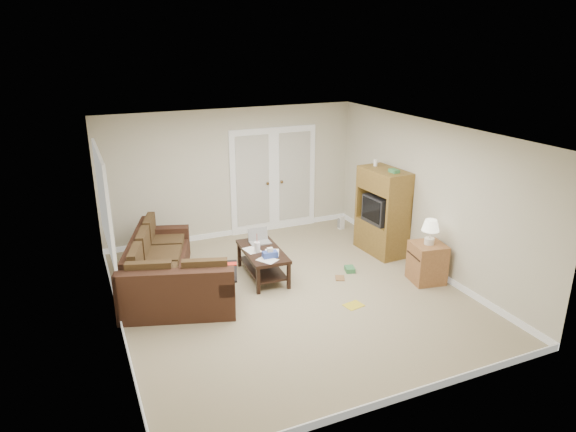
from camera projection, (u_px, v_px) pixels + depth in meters
name	position (u px, v px, depth m)	size (l,w,h in m)	color
floor	(290.00, 294.00, 7.90)	(5.50, 5.50, 0.00)	tan
ceiling	(290.00, 132.00, 7.07)	(5.00, 5.50, 0.02)	white
wall_left	(111.00, 243.00, 6.54)	(0.02, 5.50, 2.50)	beige
wall_right	(429.00, 197.00, 8.43)	(0.02, 5.50, 2.50)	beige
wall_back	(232.00, 174.00, 9.87)	(5.00, 0.02, 2.50)	beige
wall_front	(401.00, 301.00, 5.11)	(5.00, 0.02, 2.50)	beige
baseboards	(290.00, 291.00, 7.88)	(5.00, 5.50, 0.10)	silver
french_doors	(274.00, 180.00, 10.23)	(1.80, 0.05, 2.13)	silver
window_left	(104.00, 199.00, 7.32)	(0.05, 1.92, 1.42)	silver
sectional_sofa	(167.00, 275.00, 7.84)	(1.80, 2.83, 0.76)	#3B2216
coffee_table	(263.00, 262.00, 8.39)	(0.64, 1.20, 0.80)	black
tv_armoire	(382.00, 211.00, 9.20)	(0.59, 1.00, 1.67)	brown
side_cabinet	(427.00, 259.00, 8.19)	(0.58, 0.58, 1.05)	#976237
space_heater	(341.00, 222.00, 10.53)	(0.11, 0.09, 0.28)	white
floor_magazine	(354.00, 305.00, 7.55)	(0.28, 0.22, 0.01)	gold
floor_greenbox	(350.00, 269.00, 8.64)	(0.15, 0.20, 0.08)	#397D47
floor_book	(335.00, 278.00, 8.40)	(0.15, 0.20, 0.02)	brown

